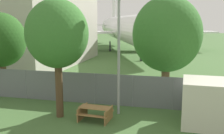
# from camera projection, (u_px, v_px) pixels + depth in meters

# --- Properties ---
(perimeter_fence) EXTENTS (56.07, 0.07, 2.07)m
(perimeter_fence) POSITION_uv_depth(u_px,v_px,m) (94.00, 89.00, 17.34)
(perimeter_fence) COLOR slate
(perimeter_fence) RESTS_ON ground
(airplane) EXTENTS (32.66, 41.02, 13.19)m
(airplane) POSITION_uv_depth(u_px,v_px,m) (126.00, 29.00, 46.02)
(airplane) COLOR white
(airplane) RESTS_ON ground
(portable_cabin) EXTENTS (4.15, 2.72, 2.43)m
(portable_cabin) POSITION_uv_depth(u_px,v_px,m) (223.00, 104.00, 13.56)
(portable_cabin) COLOR beige
(portable_cabin) RESTS_ON ground
(picnic_bench_open_grass) EXTENTS (1.86, 1.52, 0.76)m
(picnic_bench_open_grass) POSITION_uv_depth(u_px,v_px,m) (95.00, 112.00, 14.58)
(picnic_bench_open_grass) COLOR olive
(picnic_bench_open_grass) RESTS_ON ground
(tree_near_hangar) EXTENTS (3.47, 3.47, 6.69)m
(tree_near_hangar) POSITION_uv_depth(u_px,v_px,m) (57.00, 34.00, 14.36)
(tree_near_hangar) COLOR #4C3823
(tree_near_hangar) RESTS_ON ground
(tree_left_of_cabin) EXTENTS (4.66, 4.66, 7.15)m
(tree_left_of_cabin) POSITION_uv_depth(u_px,v_px,m) (167.00, 34.00, 17.63)
(tree_left_of_cabin) COLOR brown
(tree_left_of_cabin) RESTS_ON ground
(tree_behind_benches) EXTENTS (3.61, 3.61, 6.09)m
(tree_behind_benches) POSITION_uv_depth(u_px,v_px,m) (1.00, 40.00, 19.14)
(tree_behind_benches) COLOR brown
(tree_behind_benches) RESTS_ON ground
(light_mast) EXTENTS (0.44, 0.44, 7.04)m
(light_mast) POSITION_uv_depth(u_px,v_px,m) (119.00, 41.00, 14.91)
(light_mast) COLOR #99999E
(light_mast) RESTS_ON ground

